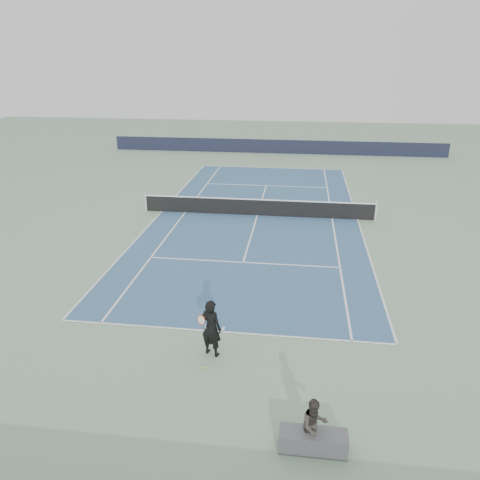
# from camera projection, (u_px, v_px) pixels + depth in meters

# --- Properties ---
(ground) EXTENTS (80.00, 80.00, 0.00)m
(ground) POSITION_uv_depth(u_px,v_px,m) (257.00, 216.00, 26.07)
(ground) COLOR gray
(court_surface) EXTENTS (10.97, 23.77, 0.01)m
(court_surface) POSITION_uv_depth(u_px,v_px,m) (257.00, 215.00, 26.06)
(court_surface) COLOR #355A7F
(court_surface) RESTS_ON ground
(tennis_net) EXTENTS (12.90, 0.10, 1.07)m
(tennis_net) POSITION_uv_depth(u_px,v_px,m) (257.00, 207.00, 25.88)
(tennis_net) COLOR silver
(tennis_net) RESTS_ON ground
(windscreen_far) EXTENTS (30.00, 0.25, 1.20)m
(windscreen_far) POSITION_uv_depth(u_px,v_px,m) (276.00, 147.00, 42.32)
(windscreen_far) COLOR black
(windscreen_far) RESTS_ON ground
(tennis_player) EXTENTS (0.86, 0.71, 1.81)m
(tennis_player) POSITION_uv_depth(u_px,v_px,m) (211.00, 328.00, 13.69)
(tennis_player) COLOR black
(tennis_player) RESTS_ON ground
(tennis_ball) EXTENTS (0.07, 0.07, 0.07)m
(tennis_ball) POSITION_uv_depth(u_px,v_px,m) (205.00, 368.00, 13.35)
(tennis_ball) COLOR #C6DD2D
(tennis_ball) RESTS_ON ground
(spectator_bench) EXTENTS (1.61, 1.06, 1.37)m
(spectator_bench) POSITION_uv_depth(u_px,v_px,m) (313.00, 433.00, 10.45)
(spectator_bench) COLOR #4B4C50
(spectator_bench) RESTS_ON ground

